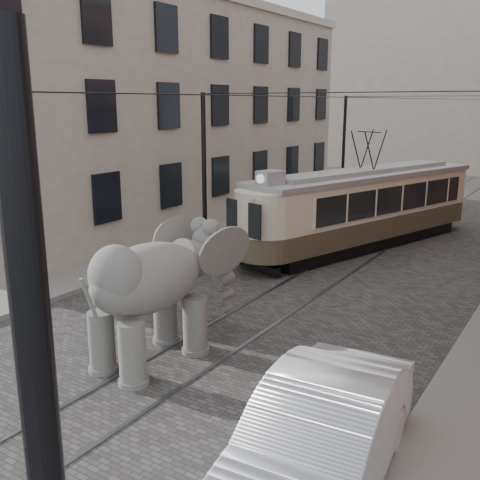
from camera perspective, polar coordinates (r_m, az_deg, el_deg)
The scene contains 8 objects.
ground at distance 14.74m, azimuth 0.29°, elevation -8.61°, with size 120.00×120.00×0.00m, color #474441.
tram_rails at distance 14.73m, azimuth 0.29°, elevation -8.57°, with size 1.54×80.00×0.02m, color slate, non-canonical shape.
sidewalk_left at distance 18.80m, azimuth -16.72°, elevation -3.93°, with size 2.00×60.00×0.15m, color slate.
stucco_building at distance 28.23m, azimuth -7.88°, elevation 12.50°, with size 7.00×24.00×10.00m, color gray.
catenary at distance 18.31m, azimuth 8.22°, elevation 5.47°, with size 11.00×30.20×6.00m, color black, non-canonical shape.
tram at distance 22.56m, azimuth 12.75°, elevation 5.03°, with size 2.38×11.52×4.57m, color beige, non-canonical shape.
elephant at distance 12.38m, azimuth -9.32°, elevation -5.86°, with size 2.70×4.90×3.00m, color slate, non-canonical shape.
parked_car at distance 8.68m, azimuth 8.02°, elevation -19.77°, with size 1.82×5.19×1.71m, color #BCBCC2.
Camera 1 is at (7.29, -11.49, 5.66)m, focal length 41.73 mm.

